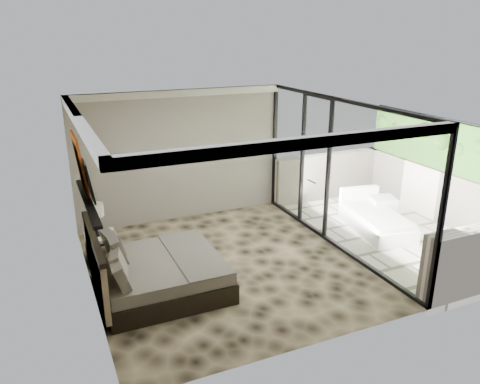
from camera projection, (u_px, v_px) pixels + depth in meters
name	position (u px, v px, depth m)	size (l,w,h in m)	color
floor	(226.00, 266.00, 8.24)	(5.00, 5.00, 0.00)	black
ceiling	(224.00, 107.00, 7.34)	(4.50, 5.00, 0.02)	silver
back_wall	(181.00, 156.00, 9.94)	(4.50, 0.02, 2.80)	gray
left_wall	(85.00, 210.00, 6.93)	(0.02, 5.00, 2.80)	gray
glass_wall	(337.00, 175.00, 8.65)	(0.08, 5.00, 2.80)	white
terrace_slab	(393.00, 234.00, 9.70)	(3.00, 5.00, 0.12)	beige
parapet_far	(445.00, 197.00, 10.02)	(0.30, 5.00, 1.10)	beige
foliage_hedge	(453.00, 147.00, 9.66)	(0.36, 4.60, 1.10)	#2F651F
picture_ledge	(88.00, 201.00, 7.01)	(0.12, 2.20, 0.05)	black
bed	(155.00, 273.00, 7.35)	(1.96, 1.90, 1.08)	black
nightstand	(101.00, 247.00, 8.32)	(0.54, 0.54, 0.54)	black
table_lamp	(95.00, 216.00, 8.11)	(0.32, 0.32, 0.58)	black
abstract_canvas	(80.00, 163.00, 7.27)	(0.04, 0.90, 0.90)	#B51E0F
framed_print	(89.00, 181.00, 6.89)	(0.03, 0.50, 0.60)	black
ottoman	(382.00, 208.00, 10.20)	(0.51, 0.51, 0.51)	silver
lounger	(375.00, 220.00, 9.68)	(1.18, 1.90, 0.69)	white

